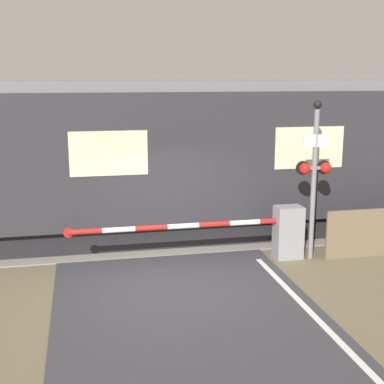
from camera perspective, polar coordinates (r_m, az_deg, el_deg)
ground_plane at (r=10.62m, az=-1.86°, el=-9.81°), size 80.00×80.00×0.00m
track_bed at (r=13.64m, az=-4.25°, el=-4.66°), size 36.00×3.20×0.13m
train at (r=14.10m, az=10.08°, el=3.93°), size 16.89×2.73×3.89m
crossing_barrier at (r=11.96m, az=8.55°, el=-4.15°), size 5.17×0.44×1.18m
signal_post at (r=11.84m, az=12.93°, el=2.21°), size 0.78×0.26×3.49m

